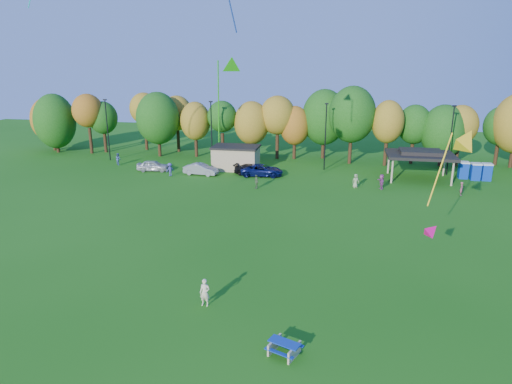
% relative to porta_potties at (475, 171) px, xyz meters
% --- Properties ---
extents(ground, '(160.00, 160.00, 0.00)m').
position_rel_porta_potties_xyz_m(ground, '(-20.98, -38.19, -1.10)').
color(ground, '#19600F').
rests_on(ground, ground).
extents(tree_line, '(93.57, 10.55, 11.15)m').
position_rel_porta_potties_xyz_m(tree_line, '(-22.01, 7.33, 4.82)').
color(tree_line, black).
rests_on(tree_line, ground).
extents(lamp_posts, '(64.50, 0.25, 9.09)m').
position_rel_porta_potties_xyz_m(lamp_posts, '(-18.98, 1.81, 3.80)').
color(lamp_posts, black).
rests_on(lamp_posts, ground).
extents(utility_building, '(6.30, 4.30, 3.25)m').
position_rel_porta_potties_xyz_m(utility_building, '(-30.98, -0.19, 0.54)').
color(utility_building, tan).
rests_on(utility_building, ground).
extents(pavilion, '(8.20, 6.20, 3.77)m').
position_rel_porta_potties_xyz_m(pavilion, '(-6.98, -1.19, 2.13)').
color(pavilion, tan).
rests_on(pavilion, ground).
extents(porta_potties, '(3.75, 1.75, 2.18)m').
position_rel_porta_potties_xyz_m(porta_potties, '(0.00, 0.00, 0.00)').
color(porta_potties, '#0C35A5').
rests_on(porta_potties, ground).
extents(picnic_table, '(2.04, 1.88, 0.71)m').
position_rel_porta_potties_xyz_m(picnic_table, '(-19.04, -39.88, -0.68)').
color(picnic_table, tan).
rests_on(picnic_table, ground).
extents(kite_flyer, '(0.67, 0.46, 1.77)m').
position_rel_porta_potties_xyz_m(kite_flyer, '(-24.52, -35.98, -0.21)').
color(kite_flyer, beige).
rests_on(kite_flyer, ground).
extents(car_a, '(4.55, 2.32, 1.49)m').
position_rel_porta_potties_xyz_m(car_a, '(-41.83, -3.40, -0.35)').
color(car_a, '#BCBCBC').
rests_on(car_a, ground).
extents(car_b, '(4.66, 2.01, 1.49)m').
position_rel_porta_potties_xyz_m(car_b, '(-34.82, -4.19, -0.35)').
color(car_b, gray).
rests_on(car_b, ground).
extents(car_c, '(5.66, 2.94, 1.52)m').
position_rel_porta_potties_xyz_m(car_c, '(-26.80, -3.28, -0.34)').
color(car_c, '#0D1551').
rests_on(car_c, ground).
extents(car_d, '(5.09, 2.69, 1.41)m').
position_rel_porta_potties_xyz_m(car_d, '(-28.11, -3.08, -0.39)').
color(car_d, black).
rests_on(car_d, ground).
extents(far_person_0, '(0.94, 1.74, 1.79)m').
position_rel_porta_potties_xyz_m(far_person_0, '(-11.91, -6.73, -0.20)').
color(far_person_0, '#963E81').
rests_on(far_person_0, ground).
extents(far_person_1, '(0.95, 0.80, 1.66)m').
position_rel_porta_potties_xyz_m(far_person_1, '(-14.88, -6.69, -0.27)').
color(far_person_1, '#8E9D6B').
rests_on(far_person_1, ground).
extents(far_person_2, '(0.47, 0.62, 1.53)m').
position_rel_porta_potties_xyz_m(far_person_2, '(-3.27, -7.69, -0.33)').
color(far_person_2, '#A74E5F').
rests_on(far_person_2, ground).
extents(far_person_3, '(0.86, 1.04, 1.66)m').
position_rel_porta_potties_xyz_m(far_person_3, '(-26.39, -9.26, -0.27)').
color(far_person_3, '#536C42').
rests_on(far_person_3, ground).
extents(far_person_4, '(1.05, 1.03, 1.71)m').
position_rel_porta_potties_xyz_m(far_person_4, '(-48.25, -0.87, -0.24)').
color(far_person_4, '#41588F').
rests_on(far_person_4, ground).
extents(far_person_5, '(1.17, 1.28, 1.72)m').
position_rel_porta_potties_xyz_m(far_person_5, '(-38.58, -5.54, -0.24)').
color(far_person_5, '#4A4599').
rests_on(far_person_5, ground).
extents(kite_2, '(1.43, 1.34, 1.16)m').
position_rel_porta_potties_xyz_m(kite_2, '(-11.14, -33.31, 3.90)').
color(kite_2, '#CA0B67').
extents(kite_12, '(2.25, 4.50, 7.57)m').
position_rel_porta_potties_xyz_m(kite_12, '(-25.83, -22.91, 13.36)').
color(kite_12, green).
extents(kite_15, '(3.04, 2.92, 5.63)m').
position_rel_porta_potties_xyz_m(kite_15, '(-9.23, -30.52, 8.93)').
color(kite_15, yellow).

